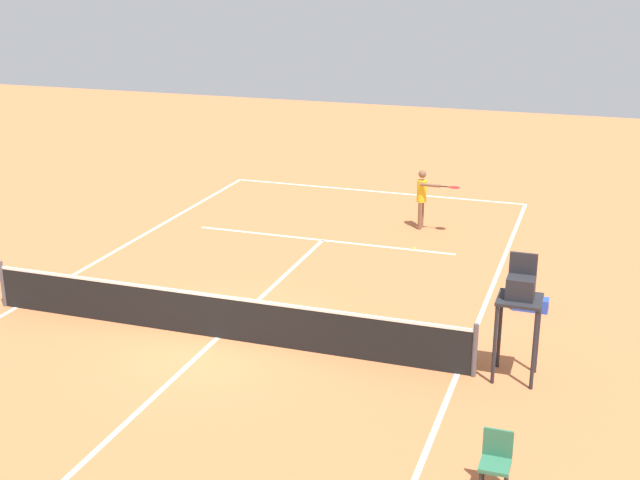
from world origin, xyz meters
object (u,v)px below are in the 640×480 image
Objects in this scene: equipment_bag at (531,304)px; umpire_chair at (520,298)px; courtside_chair_near at (496,459)px; tennis_ball at (414,248)px; player_serving at (423,194)px.

umpire_chair is at bearing 90.28° from equipment_bag.
umpire_chair reaches higher than equipment_bag.
umpire_chair is 3.68m from equipment_bag.
umpire_chair reaches higher than courtside_chair_near.
equipment_bag is at bearing -89.72° from umpire_chair.
player_serving is at bearing -83.87° from tennis_ball.
equipment_bag is (0.02, -3.38, -1.46)m from umpire_chair.
umpire_chair reaches higher than player_serving.
umpire_chair is (-3.62, 8.55, 0.56)m from player_serving.
equipment_bag is at bearing 136.31° from tennis_ball.
player_serving is 6.37m from equipment_bag.
tennis_ball is (-0.21, 1.93, -1.01)m from player_serving.
courtside_chair_near reaches higher than tennis_ball.
player_serving is 9.31m from umpire_chair.
courtside_chair_near is 1.25× the size of equipment_bag.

